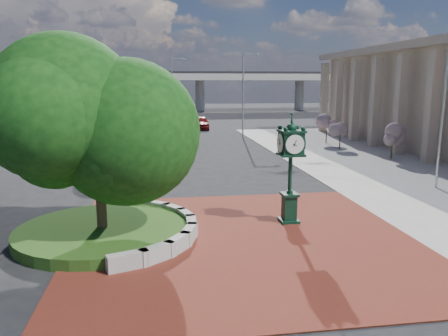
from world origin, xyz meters
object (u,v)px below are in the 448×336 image
Objects in this scene: parked_car at (201,123)px; flagpole_a at (446,81)px; post_clock at (290,164)px; street_lamp_near at (245,89)px; street_lamp_far at (174,86)px.

parked_car is 33.17m from flagpole_a.
post_clock is 0.52× the size of street_lamp_near.
post_clock is 35.93m from parked_car.
street_lamp_far is at bearing 120.88° from parked_car.
street_lamp_far is at bearing 108.48° from flagpole_a.
post_clock is 41.89m from street_lamp_far.
street_lamp_near is 0.97× the size of street_lamp_far.
post_clock is at bearing -85.79° from street_lamp_far.
street_lamp_near is (3.53, 27.30, 2.52)m from post_clock.
flagpole_a reaches higher than parked_car.
street_lamp_far is (-6.59, 14.39, 0.15)m from street_lamp_near.
post_clock is at bearing -86.03° from parked_car.
post_clock is at bearing -154.54° from flagpole_a.
street_lamp_near is (-5.85, 22.83, -0.67)m from flagpole_a.
street_lamp_near reaches higher than post_clock.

